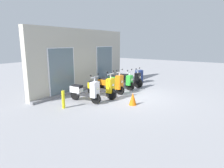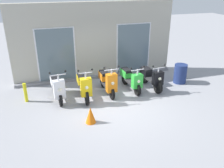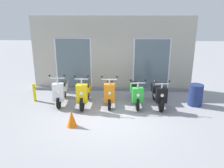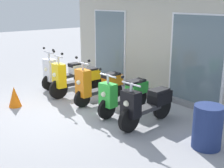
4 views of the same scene
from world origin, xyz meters
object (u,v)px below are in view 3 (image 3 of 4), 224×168
(scooter_yellow, at_px, (85,93))
(scooter_green, at_px, (136,93))
(scooter_white, at_px, (61,91))
(scooter_orange, at_px, (110,92))
(trash_bin, at_px, (195,95))
(scooter_black, at_px, (158,94))
(traffic_cone, at_px, (72,119))
(curb_bollard, at_px, (34,92))

(scooter_yellow, xyz_separation_m, scooter_green, (1.90, 0.15, -0.02))
(scooter_white, relative_size, scooter_orange, 1.05)
(scooter_yellow, bearing_deg, trash_bin, 2.60)
(scooter_green, bearing_deg, scooter_black, -5.52)
(scooter_yellow, relative_size, traffic_cone, 3.22)
(scooter_white, distance_m, scooter_orange, 1.87)
(scooter_green, height_order, scooter_black, scooter_green)
(traffic_cone, relative_size, curb_bollard, 0.74)
(scooter_yellow, bearing_deg, scooter_black, 1.46)
(scooter_green, relative_size, trash_bin, 1.98)
(scooter_yellow, xyz_separation_m, scooter_orange, (0.93, 0.10, 0.00))
(scooter_green, relative_size, scooter_black, 0.99)
(scooter_black, xyz_separation_m, curb_bollard, (-4.77, 0.27, -0.11))
(scooter_orange, height_order, trash_bin, scooter_orange)
(scooter_black, bearing_deg, scooter_green, 174.48)
(scooter_yellow, bearing_deg, curb_bollard, 170.53)
(scooter_yellow, height_order, curb_bollard, scooter_yellow)
(trash_bin, bearing_deg, scooter_orange, -178.47)
(trash_bin, bearing_deg, scooter_white, -179.82)
(scooter_green, distance_m, curb_bollard, 3.94)
(scooter_yellow, bearing_deg, traffic_cone, -94.84)
(scooter_white, height_order, scooter_black, scooter_white)
(scooter_yellow, distance_m, traffic_cone, 1.72)
(scooter_orange, distance_m, curb_bollard, 2.98)
(scooter_white, bearing_deg, trash_bin, 0.18)
(scooter_black, height_order, traffic_cone, scooter_black)
(scooter_yellow, distance_m, curb_bollard, 2.07)
(scooter_white, height_order, traffic_cone, scooter_white)
(scooter_black, xyz_separation_m, trash_bin, (1.41, 0.12, -0.06))
(scooter_yellow, xyz_separation_m, curb_bollard, (-2.03, 0.34, -0.14))
(scooter_yellow, bearing_deg, scooter_white, 169.51)
(scooter_orange, height_order, traffic_cone, scooter_orange)
(scooter_orange, distance_m, trash_bin, 3.21)
(scooter_yellow, relative_size, scooter_green, 1.06)
(scooter_yellow, height_order, scooter_black, scooter_yellow)
(scooter_white, height_order, scooter_green, scooter_white)
(scooter_orange, height_order, scooter_black, scooter_orange)
(scooter_white, relative_size, scooter_green, 1.01)
(trash_bin, bearing_deg, traffic_cone, -156.20)
(scooter_white, distance_m, scooter_yellow, 0.95)
(traffic_cone, bearing_deg, scooter_black, 31.63)
(scooter_white, relative_size, trash_bin, 2.00)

